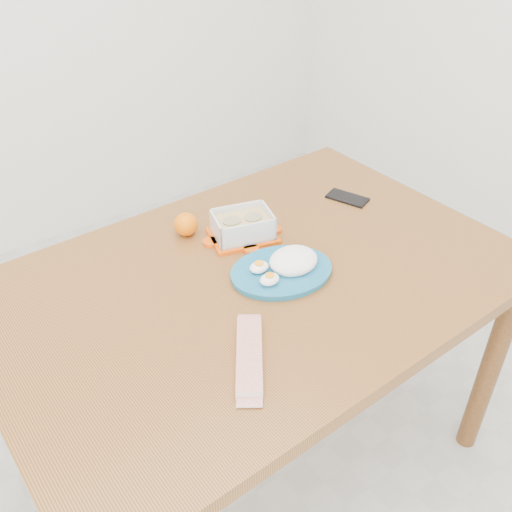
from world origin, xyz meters
TOP-DOWN VIEW (x-y plane):
  - ground at (0.00, 0.00)m, footprint 3.50×3.50m
  - dining_table at (0.17, 0.10)m, footprint 1.34×0.91m
  - food_container at (0.24, 0.26)m, footprint 0.21×0.18m
  - orange_fruit at (0.13, 0.37)m, footprint 0.06×0.06m
  - rice_plate at (0.24, 0.07)m, footprint 0.31×0.31m
  - candy_bar at (-0.01, -0.12)m, footprint 0.17×0.21m
  - smartphone at (0.62, 0.25)m, footprint 0.10×0.14m

SIDE VIEW (x-z plane):
  - ground at x=0.00m, z-range 0.00..0.00m
  - dining_table at x=0.17m, z-range 0.29..1.04m
  - smartphone at x=0.62m, z-range 0.75..0.76m
  - candy_bar at x=-0.01m, z-range 0.75..0.77m
  - rice_plate at x=0.24m, z-range 0.74..0.81m
  - orange_fruit at x=0.13m, z-range 0.75..0.81m
  - food_container at x=0.24m, z-range 0.75..0.82m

